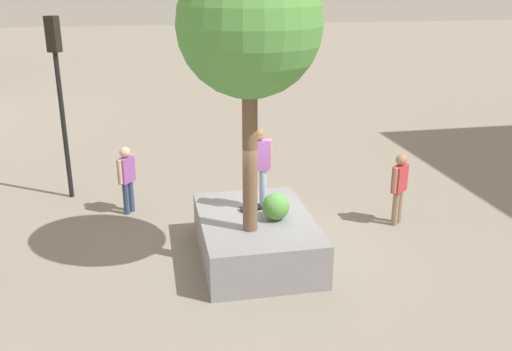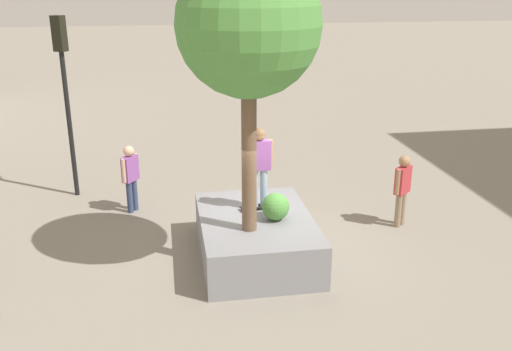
# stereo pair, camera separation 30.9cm
# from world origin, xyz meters

# --- Properties ---
(ground_plane) EXTENTS (120.00, 120.00, 0.00)m
(ground_plane) POSITION_xyz_m (0.00, 0.00, 0.00)
(ground_plane) COLOR gray
(planter_ledge) EXTENTS (3.16, 2.25, 0.89)m
(planter_ledge) POSITION_xyz_m (-0.30, 0.37, 0.45)
(planter_ledge) COLOR gray
(planter_ledge) RESTS_ON ground
(plaza_tree) EXTENTS (2.52, 2.52, 5.08)m
(plaza_tree) POSITION_xyz_m (-0.83, 0.59, 4.68)
(plaza_tree) COLOR brown
(plaza_tree) RESTS_ON planter_ledge
(boxwood_shrub) EXTENTS (0.55, 0.55, 0.55)m
(boxwood_shrub) POSITION_xyz_m (-0.46, -0.00, 1.17)
(boxwood_shrub) COLOR #4C8C3D
(boxwood_shrub) RESTS_ON planter_ledge
(skateboard) EXTENTS (0.38, 0.83, 0.07)m
(skateboard) POSITION_xyz_m (0.13, 0.23, 0.95)
(skateboard) COLOR black
(skateboard) RESTS_ON planter_ledge
(skateboarder) EXTENTS (0.26, 0.57, 1.67)m
(skateboarder) POSITION_xyz_m (0.13, 0.23, 1.93)
(skateboarder) COLOR #8C9EB7
(skateboarder) RESTS_ON skateboard
(traffic_light_corner) EXTENTS (0.37, 0.36, 4.61)m
(traffic_light_corner) POSITION_xyz_m (3.98, 4.48, 3.14)
(traffic_light_corner) COLOR black
(traffic_light_corner) RESTS_ON ground
(passerby_with_bag) EXTENTS (0.44, 0.48, 1.70)m
(passerby_with_bag) POSITION_xyz_m (0.70, -3.19, 0.98)
(passerby_with_bag) COLOR #847056
(passerby_with_bag) RESTS_ON ground
(pedestrian_crossing) EXTENTS (0.48, 0.42, 1.68)m
(pedestrian_crossing) POSITION_xyz_m (2.59, 2.97, 0.97)
(pedestrian_crossing) COLOR navy
(pedestrian_crossing) RESTS_ON ground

